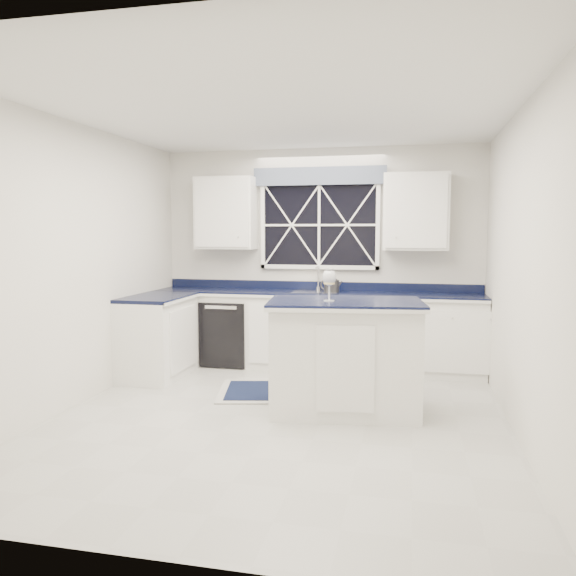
% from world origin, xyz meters
% --- Properties ---
extents(ground, '(4.50, 4.50, 0.00)m').
position_xyz_m(ground, '(0.00, 0.00, 0.00)').
color(ground, '#A8A8A3').
rests_on(ground, ground).
extents(back_wall, '(4.00, 0.10, 2.70)m').
position_xyz_m(back_wall, '(0.00, 2.25, 1.35)').
color(back_wall, silver).
rests_on(back_wall, ground).
extents(base_cabinets, '(3.99, 1.60, 0.90)m').
position_xyz_m(base_cabinets, '(-0.33, 1.78, 0.45)').
color(base_cabinets, silver).
rests_on(base_cabinets, ground).
extents(countertop, '(3.98, 0.64, 0.04)m').
position_xyz_m(countertop, '(0.00, 1.95, 0.92)').
color(countertop, black).
rests_on(countertop, base_cabinets).
extents(dishwasher, '(0.60, 0.58, 0.82)m').
position_xyz_m(dishwasher, '(-1.10, 1.95, 0.41)').
color(dishwasher, black).
rests_on(dishwasher, ground).
extents(window, '(1.65, 0.09, 1.26)m').
position_xyz_m(window, '(0.00, 2.20, 1.83)').
color(window, black).
rests_on(window, ground).
extents(upper_cabinets, '(3.10, 0.34, 0.90)m').
position_xyz_m(upper_cabinets, '(0.00, 2.08, 1.90)').
color(upper_cabinets, silver).
rests_on(upper_cabinets, ground).
extents(faucet, '(0.05, 0.20, 0.30)m').
position_xyz_m(faucet, '(0.00, 2.14, 1.10)').
color(faucet, silver).
rests_on(faucet, countertop).
extents(island, '(1.49, 1.01, 1.04)m').
position_xyz_m(island, '(0.55, 0.35, 0.52)').
color(island, silver).
rests_on(island, ground).
extents(rug, '(1.58, 1.15, 0.02)m').
position_xyz_m(rug, '(-0.09, 0.84, 0.01)').
color(rug, '#A2A29D').
rests_on(rug, ground).
extents(kettle, '(0.29, 0.23, 0.21)m').
position_xyz_m(kettle, '(0.20, 1.94, 1.04)').
color(kettle, '#2E2E31').
rests_on(kettle, countertop).
extents(wine_glass, '(0.12, 0.12, 0.30)m').
position_xyz_m(wine_glass, '(0.41, 0.26, 1.24)').
color(wine_glass, silver).
rests_on(wine_glass, island).
extents(soap_bottle, '(0.13, 0.13, 0.21)m').
position_xyz_m(soap_bottle, '(0.15, 2.17, 1.05)').
color(soap_bottle, silver).
rests_on(soap_bottle, countertop).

